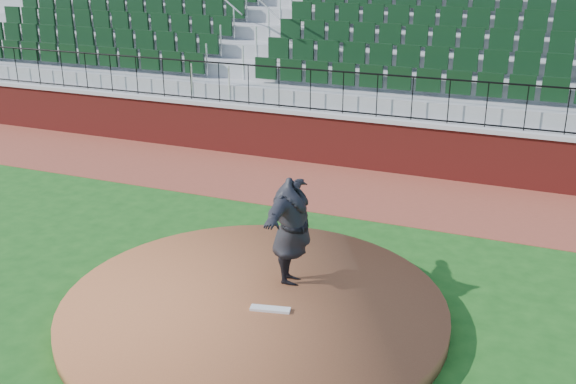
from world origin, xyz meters
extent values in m
plane|color=#174D16|center=(0.00, 0.00, 0.00)|extent=(90.00, 90.00, 0.00)
cube|color=brown|center=(0.00, 5.40, 0.01)|extent=(34.00, 3.20, 0.01)
cube|color=maroon|center=(0.00, 7.00, 0.60)|extent=(34.00, 0.35, 1.20)
cube|color=#B7B7B7|center=(0.00, 7.00, 1.25)|extent=(34.00, 0.45, 0.10)
cube|color=maroon|center=(0.00, 12.52, 2.75)|extent=(34.00, 0.50, 5.50)
cylinder|color=brown|center=(0.20, -0.32, 0.12)|extent=(5.65, 5.65, 0.25)
cube|color=silver|center=(0.53, -0.46, 0.27)|extent=(0.59, 0.26, 0.04)
imported|color=black|center=(0.49, 0.44, 1.11)|extent=(0.89, 2.17, 1.71)
camera|label=1|loc=(3.95, -8.17, 5.21)|focal=42.09mm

